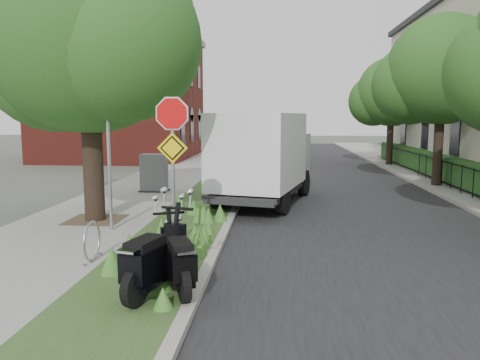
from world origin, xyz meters
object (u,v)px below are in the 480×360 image
Objects in this scene: sign_assembly at (172,140)px; scooter_far at (152,267)px; scooter_near at (178,266)px; utility_cabinet at (154,174)px; box_truck at (263,154)px.

sign_assembly is 3.29m from scooter_far.
utility_cabinet is (-2.94, 9.57, 0.23)m from scooter_near.
box_truck reaches higher than scooter_near.
box_truck is at bearing 82.61° from scooter_near.
utility_cabinet reaches higher than scooter_far.
sign_assembly reaches higher than scooter_far.
scooter_far is at bearing -99.74° from box_truck.
scooter_near is at bearing -76.00° from sign_assembly.
sign_assembly is at bearing 95.81° from scooter_far.
utility_cabinet is at bearing 107.09° from scooter_near.
sign_assembly is 0.55× the size of box_truck.
utility_cabinet is (-2.57, 9.73, 0.20)m from scooter_far.
scooter_far is at bearing -84.19° from sign_assembly.
scooter_near is at bearing 24.41° from scooter_far.
sign_assembly is 1.69× the size of scooter_far.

